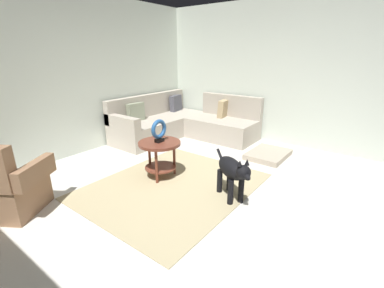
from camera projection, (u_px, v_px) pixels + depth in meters
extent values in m
cube|color=silver|center=(209.00, 212.00, 3.16)|extent=(6.00, 6.00, 0.10)
cube|color=silver|center=(62.00, 77.00, 4.38)|extent=(6.00, 0.12, 2.70)
cube|color=silver|center=(299.00, 75.00, 4.92)|extent=(0.12, 6.00, 2.70)
cube|color=tan|center=(173.00, 186.00, 3.65)|extent=(2.30, 1.90, 0.01)
cube|color=#B2A899|center=(161.00, 127.00, 5.75)|extent=(2.20, 0.85, 0.42)
cube|color=#B2A899|center=(148.00, 105.00, 5.81)|extent=(2.20, 0.14, 0.46)
cube|color=#B2A899|center=(222.00, 129.00, 5.62)|extent=(0.85, 1.40, 0.42)
cube|color=#B2A899|center=(231.00, 106.00, 5.74)|extent=(0.14, 1.40, 0.46)
cube|color=#B2A899|center=(122.00, 122.00, 4.87)|extent=(0.16, 0.85, 0.22)
cube|color=#4C4C56|center=(176.00, 104.00, 6.31)|extent=(0.40, 0.21, 0.39)
cube|color=gray|center=(136.00, 113.00, 5.36)|extent=(0.38, 0.14, 0.38)
cube|color=tan|center=(224.00, 109.00, 5.70)|extent=(0.40, 0.19, 0.39)
cube|color=#936B4C|center=(11.00, 195.00, 3.02)|extent=(0.83, 0.83, 0.40)
cube|color=#936B4C|center=(35.00, 172.00, 2.89)|extent=(0.56, 0.41, 0.22)
cylinder|color=brown|center=(159.00, 143.00, 3.77)|extent=(0.60, 0.60, 0.04)
cylinder|color=brown|center=(160.00, 167.00, 3.89)|extent=(0.45, 0.45, 0.02)
cylinder|color=brown|center=(150.00, 158.00, 3.98)|extent=(0.04, 0.04, 0.50)
cylinder|color=brown|center=(157.00, 167.00, 3.65)|extent=(0.04, 0.04, 0.50)
cylinder|color=brown|center=(174.00, 159.00, 3.93)|extent=(0.04, 0.04, 0.50)
cube|color=black|center=(159.00, 140.00, 3.75)|extent=(0.12, 0.08, 0.05)
torus|color=#265999|center=(159.00, 129.00, 3.70)|extent=(0.28, 0.06, 0.28)
cube|color=#B2A38E|center=(268.00, 154.00, 4.67)|extent=(0.80, 0.60, 0.09)
cylinder|color=black|center=(241.00, 191.00, 3.21)|extent=(0.07, 0.07, 0.32)
cylinder|color=black|center=(230.00, 192.00, 3.17)|extent=(0.07, 0.07, 0.32)
cylinder|color=black|center=(229.00, 180.00, 3.49)|extent=(0.07, 0.07, 0.32)
cylinder|color=black|center=(220.00, 181.00, 3.45)|extent=(0.07, 0.07, 0.32)
ellipsoid|color=black|center=(231.00, 168.00, 3.25)|extent=(0.47, 0.55, 0.24)
sphere|color=black|center=(243.00, 172.00, 2.95)|extent=(0.17, 0.17, 0.17)
ellipsoid|color=black|center=(247.00, 177.00, 2.89)|extent=(0.13, 0.14, 0.07)
cone|color=black|center=(247.00, 162.00, 2.94)|extent=(0.06, 0.06, 0.07)
cone|color=black|center=(240.00, 163.00, 2.91)|extent=(0.06, 0.06, 0.07)
cylinder|color=black|center=(220.00, 156.00, 3.51)|extent=(0.14, 0.19, 0.16)
sphere|color=silver|center=(237.00, 178.00, 3.80)|extent=(0.07, 0.07, 0.07)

